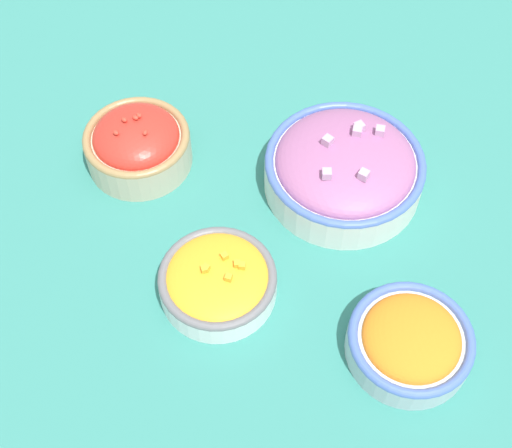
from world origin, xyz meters
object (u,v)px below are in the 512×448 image
object	(u,v)px
bowl_red_onion	(344,168)
bowl_carrots	(410,341)
bowl_cherry_tomatoes	(137,143)
bowl_squash	(218,281)

from	to	relation	value
bowl_red_onion	bowl_carrots	bearing A→B (deg)	-71.57
bowl_cherry_tomatoes	bowl_squash	bearing A→B (deg)	-56.30
bowl_cherry_tomatoes	bowl_carrots	bearing A→B (deg)	-35.66
bowl_carrots	bowl_cherry_tomatoes	bearing A→B (deg)	144.34
bowl_squash	bowl_red_onion	size ratio (longest dim) A/B	0.68
bowl_cherry_tomatoes	bowl_carrots	distance (m)	0.46
bowl_squash	bowl_red_onion	distance (m)	0.24
bowl_squash	bowl_cherry_tomatoes	distance (m)	0.24
bowl_cherry_tomatoes	bowl_carrots	world-z (taller)	bowl_cherry_tomatoes
bowl_cherry_tomatoes	bowl_carrots	xyz separation A→B (m)	(0.37, -0.27, -0.01)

